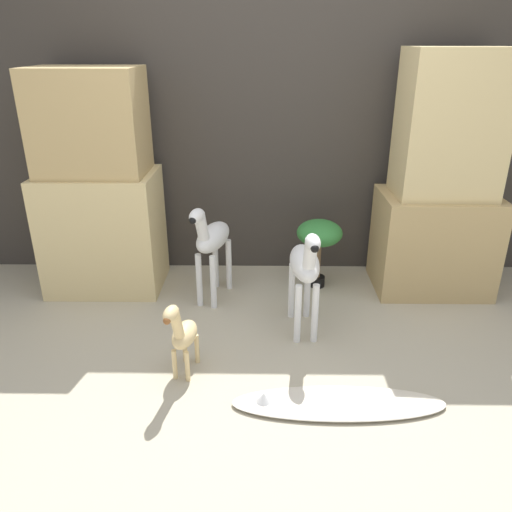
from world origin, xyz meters
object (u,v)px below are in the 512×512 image
at_px(zebra_right, 305,267).
at_px(zebra_left, 212,240).
at_px(giraffe_figurine, 182,333).
at_px(surfboard, 336,403).
at_px(potted_palm_front, 319,236).

relative_size(zebra_right, zebra_left, 1.00).
height_order(zebra_left, giraffe_figurine, zebra_left).
bearing_deg(zebra_right, giraffe_figurine, -146.20).
bearing_deg(surfboard, zebra_right, 99.63).
distance_m(giraffe_figurine, surfboard, 0.90).
distance_m(zebra_right, giraffe_figurine, 0.86).
distance_m(zebra_left, surfboard, 1.44).
distance_m(zebra_right, potted_palm_front, 0.66).
distance_m(zebra_right, zebra_left, 0.75).
bearing_deg(zebra_right, surfboard, -80.37).
distance_m(zebra_right, surfboard, 0.85).
xyz_separation_m(zebra_right, potted_palm_front, (0.16, 0.64, -0.04)).
bearing_deg(zebra_left, zebra_right, -35.03).
relative_size(potted_palm_front, surfboard, 0.48).
height_order(zebra_right, potted_palm_front, zebra_right).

